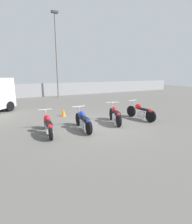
{
  "coord_description": "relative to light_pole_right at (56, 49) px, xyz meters",
  "views": [
    {
      "loc": [
        -4.22,
        -7.24,
        2.57
      ],
      "look_at": [
        0.0,
        0.41,
        0.65
      ],
      "focal_mm": 28.0,
      "sensor_mm": 36.0,
      "label": 1
    }
  ],
  "objects": [
    {
      "name": "ground_plane",
      "position": [
        -1.46,
        -11.72,
        -5.09
      ],
      "size": [
        60.0,
        60.0,
        0.0
      ],
      "primitive_type": "plane",
      "color": "#5B5954"
    },
    {
      "name": "fence_back",
      "position": [
        -1.46,
        1.39,
        -4.33
      ],
      "size": [
        40.0,
        0.04,
        1.52
      ],
      "color": "gray",
      "rests_on": "ground_plane"
    },
    {
      "name": "light_pole_right",
      "position": [
        0.0,
        0.0,
        0.0
      ],
      "size": [
        0.7,
        0.35,
        8.77
      ],
      "color": "slate",
      "rests_on": "ground_plane"
    },
    {
      "name": "motorcycle_slot_0",
      "position": [
        -4.01,
        -11.64,
        -4.68
      ],
      "size": [
        0.62,
        2.18,
        0.97
      ],
      "rotation": [
        0.0,
        0.0,
        -0.11
      ],
      "color": "black",
      "rests_on": "ground_plane"
    },
    {
      "name": "motorcycle_slot_1",
      "position": [
        -2.42,
        -11.82,
        -4.64
      ],
      "size": [
        0.68,
        2.12,
        1.01
      ],
      "rotation": [
        0.0,
        0.0,
        -0.1
      ],
      "color": "black",
      "rests_on": "ground_plane"
    },
    {
      "name": "motorcycle_slot_2",
      "position": [
        -0.48,
        -11.63,
        -4.64
      ],
      "size": [
        0.92,
        1.96,
        1.04
      ],
      "rotation": [
        0.0,
        0.0,
        -0.33
      ],
      "color": "black",
      "rests_on": "ground_plane"
    },
    {
      "name": "motorcycle_slot_3",
      "position": [
        1.28,
        -11.68,
        -4.64
      ],
      "size": [
        0.6,
        2.17,
        1.04
      ],
      "rotation": [
        0.0,
        0.0,
        0.06
      ],
      "color": "black",
      "rests_on": "ground_plane"
    },
    {
      "name": "traffic_cone_near",
      "position": [
        -2.37,
        -8.82,
        -4.85
      ],
      "size": [
        0.29,
        0.29,
        0.47
      ],
      "color": "orange",
      "rests_on": "ground_plane"
    }
  ]
}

